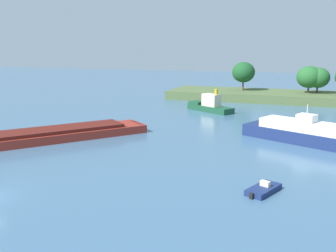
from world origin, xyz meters
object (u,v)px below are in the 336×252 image
Objects in this scene: fishing_skiff at (263,189)px; tugboat at (209,105)px; white_riverboat at (327,136)px; cargo_barge at (24,137)px.

tugboat is at bearing 110.21° from fishing_skiff.
white_riverboat is 2.16× the size of tugboat.
fishing_skiff is 0.39× the size of tugboat.
white_riverboat is (40.58, 13.13, 0.49)m from cargo_barge.
cargo_barge reaches higher than fishing_skiff.
tugboat is (-16.02, 43.53, 0.97)m from fishing_skiff.
white_riverboat is at bearing 72.22° from fishing_skiff.
white_riverboat is 5.51× the size of fishing_skiff.
fishing_skiff is at bearing -11.60° from cargo_barge.
white_riverboat reaches higher than fishing_skiff.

